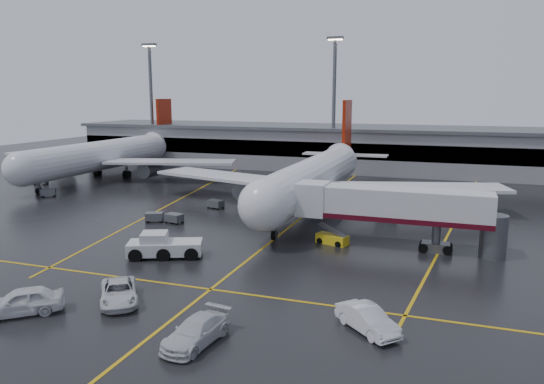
% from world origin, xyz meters
% --- Properties ---
extents(ground, '(220.00, 220.00, 0.00)m').
position_xyz_m(ground, '(0.00, 0.00, 0.00)').
color(ground, black).
rests_on(ground, ground).
extents(apron_line_centre, '(0.25, 90.00, 0.02)m').
position_xyz_m(apron_line_centre, '(0.00, 0.00, 0.01)').
color(apron_line_centre, gold).
rests_on(apron_line_centre, ground).
extents(apron_line_stop, '(60.00, 0.25, 0.02)m').
position_xyz_m(apron_line_stop, '(0.00, -22.00, 0.01)').
color(apron_line_stop, gold).
rests_on(apron_line_stop, ground).
extents(apron_line_left, '(9.99, 69.35, 0.02)m').
position_xyz_m(apron_line_left, '(-20.00, 10.00, 0.01)').
color(apron_line_left, gold).
rests_on(apron_line_left, ground).
extents(apron_line_right, '(7.57, 69.64, 0.02)m').
position_xyz_m(apron_line_right, '(18.00, 10.00, 0.01)').
color(apron_line_right, gold).
rests_on(apron_line_right, ground).
extents(terminal, '(122.00, 19.00, 8.60)m').
position_xyz_m(terminal, '(0.00, 47.93, 4.32)').
color(terminal, gray).
rests_on(terminal, ground).
extents(light_mast_left, '(3.00, 1.20, 25.45)m').
position_xyz_m(light_mast_left, '(-45.00, 42.00, 14.47)').
color(light_mast_left, '#595B60').
rests_on(light_mast_left, ground).
extents(light_mast_mid, '(3.00, 1.20, 25.45)m').
position_xyz_m(light_mast_mid, '(-5.00, 42.00, 14.47)').
color(light_mast_mid, '#595B60').
rests_on(light_mast_mid, ground).
extents(main_airliner, '(48.80, 45.60, 14.10)m').
position_xyz_m(main_airliner, '(0.00, 9.70, 4.21)').
color(main_airliner, silver).
rests_on(main_airliner, ground).
extents(second_airliner, '(48.80, 45.60, 14.10)m').
position_xyz_m(second_airliner, '(-42.00, 21.70, 4.21)').
color(second_airliner, silver).
rests_on(second_airliner, ground).
extents(jet_bridge, '(19.90, 3.40, 6.05)m').
position_xyz_m(jet_bridge, '(11.87, -6.00, 3.93)').
color(jet_bridge, silver).
rests_on(jet_bridge, ground).
extents(pushback_tractor, '(7.25, 5.12, 2.41)m').
position_xyz_m(pushback_tractor, '(-7.79, -15.97, 0.96)').
color(pushback_tractor, silver).
rests_on(pushback_tractor, ground).
extents(belt_loader, '(3.46, 2.29, 2.02)m').
position_xyz_m(belt_loader, '(6.06, -6.62, 0.50)').
color(belt_loader, yellow).
rests_on(belt_loader, ground).
extents(service_van_a, '(5.27, 5.92, 1.52)m').
position_xyz_m(service_van_a, '(-5.11, -26.47, 0.76)').
color(service_van_a, silver).
rests_on(service_van_a, ground).
extents(service_van_b, '(2.84, 5.61, 1.56)m').
position_xyz_m(service_van_b, '(3.11, -30.29, 0.78)').
color(service_van_b, silver).
rests_on(service_van_b, ground).
extents(service_van_c, '(4.74, 4.58, 1.61)m').
position_xyz_m(service_van_c, '(12.57, -25.18, 0.81)').
color(service_van_c, silver).
rests_on(service_van_c, ground).
extents(service_van_d, '(5.59, 5.24, 1.87)m').
position_xyz_m(service_van_d, '(-10.12, -30.44, 0.93)').
color(service_van_d, silver).
rests_on(service_van_d, ground).
extents(baggage_cart_a, '(2.23, 1.69, 1.12)m').
position_xyz_m(baggage_cart_a, '(-13.35, -4.30, 0.63)').
color(baggage_cart_a, '#595B60').
rests_on(baggage_cart_a, ground).
extents(baggage_cart_b, '(2.34, 1.96, 1.12)m').
position_xyz_m(baggage_cart_b, '(-15.86, -4.52, 0.63)').
color(baggage_cart_b, '#595B60').
rests_on(baggage_cart_b, ground).
extents(baggage_cart_c, '(2.25, 1.74, 1.12)m').
position_xyz_m(baggage_cart_c, '(-12.26, 4.64, 0.63)').
color(baggage_cart_c, '#595B60').
rests_on(baggage_cart_c, ground).
extents(baggage_cart_d, '(2.28, 1.80, 1.12)m').
position_xyz_m(baggage_cart_d, '(-47.60, 11.46, 0.63)').
color(baggage_cart_d, '#595B60').
rests_on(baggage_cart_d, ground).
extents(baggage_cart_e, '(2.38, 2.22, 1.12)m').
position_xyz_m(baggage_cart_e, '(-39.09, 3.80, 0.63)').
color(baggage_cart_e, '#595B60').
rests_on(baggage_cart_e, ground).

